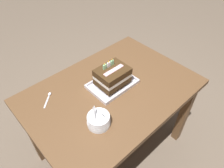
% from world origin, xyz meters
% --- Properties ---
extents(ground_plane, '(8.00, 8.00, 0.00)m').
position_xyz_m(ground_plane, '(0.00, 0.00, 0.00)').
color(ground_plane, '#6B5B4C').
extents(dining_table, '(1.12, 0.78, 0.72)m').
position_xyz_m(dining_table, '(0.00, 0.00, 0.61)').
color(dining_table, brown).
rests_on(dining_table, ground_plane).
extents(foil_tray, '(0.31, 0.21, 0.02)m').
position_xyz_m(foil_tray, '(0.03, 0.03, 0.72)').
color(foil_tray, silver).
rests_on(foil_tray, dining_table).
extents(birthday_cake, '(0.20, 0.16, 0.16)m').
position_xyz_m(birthday_cake, '(0.03, 0.03, 0.80)').
color(birthday_cake, '#3F2A15').
rests_on(birthday_cake, foil_tray).
extents(bowl_stack, '(0.13, 0.13, 0.13)m').
position_xyz_m(bowl_stack, '(-0.24, -0.15, 0.75)').
color(bowl_stack, white).
rests_on(bowl_stack, dining_table).
extents(serving_spoon_near_tray, '(0.10, 0.10, 0.01)m').
position_xyz_m(serving_spoon_near_tray, '(-0.34, 0.22, 0.72)').
color(serving_spoon_near_tray, silver).
rests_on(serving_spoon_near_tray, dining_table).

